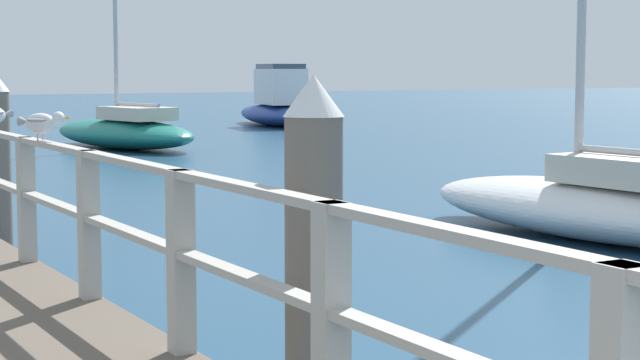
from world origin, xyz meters
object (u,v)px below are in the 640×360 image
(boat_1, at_px, (124,131))
(boat_3, at_px, (597,204))
(dock_piling_near, at_px, (314,263))
(boat_0, at_px, (277,105))
(seagull_foreground, at_px, (42,122))

(boat_1, distance_m, boat_3, 15.62)
(boat_3, bearing_deg, dock_piling_near, -147.84)
(dock_piling_near, relative_size, boat_0, 0.29)
(boat_1, bearing_deg, seagull_foreground, -121.78)
(dock_piling_near, height_order, boat_3, boat_3)
(dock_piling_near, height_order, seagull_foreground, dock_piling_near)
(dock_piling_near, relative_size, boat_1, 0.24)
(boat_1, xyz_separation_m, boat_3, (-0.04, -15.62, -0.03))
(boat_0, relative_size, boat_3, 1.02)
(seagull_foreground, relative_size, boat_3, 0.07)
(dock_piling_near, bearing_deg, boat_1, 73.33)
(seagull_foreground, bearing_deg, boat_1, -140.96)
(dock_piling_near, height_order, boat_1, boat_1)
(seagull_foreground, height_order, boat_3, boat_3)
(boat_1, bearing_deg, dock_piling_near, -117.43)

